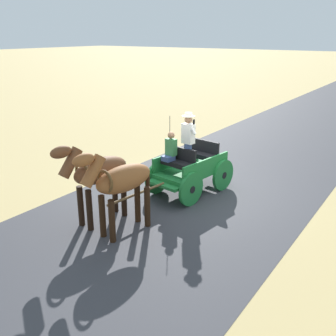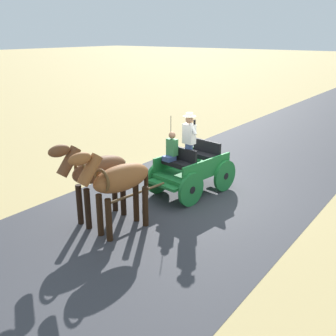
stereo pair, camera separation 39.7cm
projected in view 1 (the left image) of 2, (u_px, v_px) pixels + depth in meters
ground_plane at (201, 193)px, 11.75m from camera, size 200.00×200.00×0.00m
road_surface at (201, 193)px, 11.75m from camera, size 6.49×160.00×0.01m
horse_drawn_carriage at (189, 167)px, 11.54m from camera, size 1.73×4.51×2.50m
horse_near_side at (120, 182)px, 8.99m from camera, size 0.82×2.15×2.21m
horse_off_side at (97, 173)px, 9.54m from camera, size 0.79×2.15×2.21m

